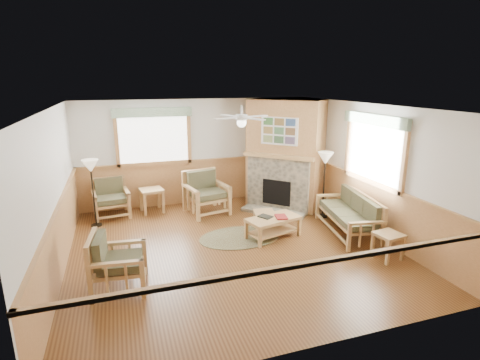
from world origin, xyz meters
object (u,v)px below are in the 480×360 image
object	(u,v)px
armchair_left	(119,262)
armchair_back_right	(206,193)
end_table_sofa	(388,246)
floor_lamp_left	(93,193)
armchair_back_left	(111,198)
coffee_table	(273,227)
sofa	(348,214)
footstool	(264,220)
end_table_chairs	(152,200)
floor_lamp_right	(324,185)

from	to	relation	value
armchair_left	armchair_back_right	bearing A→B (deg)	-28.84
end_table_sofa	floor_lamp_left	xyz separation A→B (m)	(-5.10, 3.35, 0.51)
armchair_back_left	armchair_back_right	bearing A→B (deg)	-18.91
armchair_back_right	armchair_back_left	bearing A→B (deg)	155.59
armchair_left	coffee_table	distance (m)	3.22
coffee_table	sofa	bearing A→B (deg)	-23.66
armchair_back_right	sofa	bearing A→B (deg)	-51.53
armchair_back_right	floor_lamp_left	bearing A→B (deg)	169.01
armchair_back_left	footstool	size ratio (longest dim) A/B	2.06
end_table_chairs	armchair_left	bearing A→B (deg)	-103.44
sofa	armchair_back_right	distance (m)	3.32
end_table_chairs	floor_lamp_left	xyz separation A→B (m)	(-1.28, -0.53, 0.46)
coffee_table	floor_lamp_left	xyz separation A→B (m)	(-3.50, 1.83, 0.54)
armchair_back_right	coffee_table	xyz separation A→B (m)	(0.96, -1.87, -0.29)
end_table_sofa	end_table_chairs	bearing A→B (deg)	134.51
armchair_left	sofa	bearing A→B (deg)	-73.61
coffee_table	footstool	distance (m)	0.55
armchair_back_left	floor_lamp_left	xyz separation A→B (m)	(-0.34, -0.53, 0.31)
armchair_left	end_table_chairs	xyz separation A→B (m)	(0.81, 3.40, -0.15)
floor_lamp_left	footstool	bearing A→B (deg)	-19.93
floor_lamp_right	armchair_left	bearing A→B (deg)	-158.68
sofa	armchair_back_left	bearing A→B (deg)	-108.37
sofa	floor_lamp_right	bearing A→B (deg)	-169.73
end_table_sofa	floor_lamp_left	distance (m)	6.13
sofa	armchair_back_right	xyz separation A→B (m)	(-2.56, 2.11, 0.09)
end_table_chairs	footstool	size ratio (longest dim) A/B	1.36
end_table_sofa	floor_lamp_left	bearing A→B (deg)	146.66
coffee_table	floor_lamp_left	bearing A→B (deg)	137.45
sofa	armchair_left	distance (m)	4.70
footstool	floor_lamp_left	size ratio (longest dim) A/B	0.29
sofa	end_table_chairs	size ratio (longest dim) A/B	3.10
end_table_sofa	floor_lamp_right	xyz separation A→B (m)	(0.00, 2.29, 0.54)
coffee_table	armchair_back_right	bearing A→B (deg)	102.18
armchair_back_right	floor_lamp_right	size ratio (longest dim) A/B	0.65
armchair_left	end_table_sofa	xyz separation A→B (m)	(4.63, -0.48, -0.20)
footstool	armchair_left	bearing A→B (deg)	-152.43
sofa	armchair_left	xyz separation A→B (m)	(-4.63, -0.80, 0.03)
end_table_sofa	footstool	bearing A→B (deg)	127.23
armchair_back_left	end_table_sofa	distance (m)	6.15
coffee_table	end_table_chairs	distance (m)	3.24
footstool	floor_lamp_right	xyz separation A→B (m)	(1.58, 0.21, 0.60)
sofa	armchair_back_left	world-z (taller)	armchair_back_left
end_table_sofa	armchair_left	bearing A→B (deg)	174.03
end_table_chairs	sofa	bearing A→B (deg)	-34.26
armchair_left	end_table_sofa	world-z (taller)	armchair_left
footstool	sofa	bearing A→B (deg)	-26.72
coffee_table	footstool	bearing A→B (deg)	73.08
end_table_sofa	floor_lamp_right	bearing A→B (deg)	90.00
armchair_back_left	footstool	xyz separation A→B (m)	(3.18, -1.81, -0.26)
armchair_back_right	coffee_table	size ratio (longest dim) A/B	0.92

